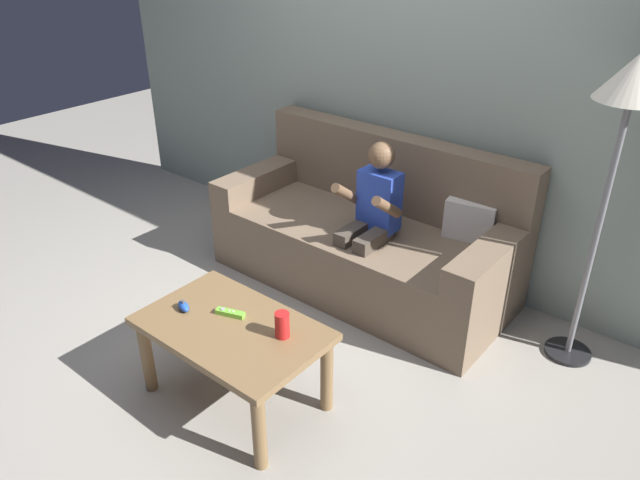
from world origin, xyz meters
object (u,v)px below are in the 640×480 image
(coffee_table, at_px, (233,338))
(game_remote_lime_near_edge, at_px, (230,313))
(couch, at_px, (368,237))
(person_seated_on_couch, at_px, (370,217))
(nunchuk_blue, at_px, (183,306))
(soda_can, at_px, (282,325))
(floor_lamp, at_px, (629,103))

(coffee_table, bearing_deg, game_remote_lime_near_edge, 140.46)
(couch, bearing_deg, game_remote_lime_near_edge, -86.53)
(person_seated_on_couch, relative_size, nunchuk_blue, 9.88)
(coffee_table, bearing_deg, nunchuk_blue, -168.19)
(couch, relative_size, soda_can, 15.12)
(couch, xyz_separation_m, nunchuk_blue, (-0.13, -1.33, 0.14))
(game_remote_lime_near_edge, bearing_deg, soda_can, 7.44)
(person_seated_on_couch, relative_size, floor_lamp, 0.62)
(nunchuk_blue, distance_m, soda_can, 0.52)
(soda_can, distance_m, floor_lamp, 1.77)
(coffee_table, bearing_deg, floor_lamp, 50.18)
(person_seated_on_couch, bearing_deg, coffee_table, -89.76)
(floor_lamp, bearing_deg, coffee_table, -129.82)
(person_seated_on_couch, relative_size, soda_can, 8.05)
(couch, relative_size, game_remote_lime_near_edge, 12.81)
(nunchuk_blue, distance_m, floor_lamp, 2.18)
(couch, height_order, soda_can, couch)
(person_seated_on_couch, bearing_deg, nunchuk_blue, -103.00)
(person_seated_on_couch, xyz_separation_m, game_remote_lime_near_edge, (-0.06, -1.04, -0.12))
(coffee_table, xyz_separation_m, nunchuk_blue, (-0.27, -0.06, 0.09))
(game_remote_lime_near_edge, bearing_deg, couch, 93.47)
(couch, distance_m, soda_can, 1.25)
(person_seated_on_couch, xyz_separation_m, floor_lamp, (1.13, 0.27, 0.80))
(game_remote_lime_near_edge, distance_m, nunchuk_blue, 0.23)
(soda_can, bearing_deg, nunchuk_blue, -163.69)
(game_remote_lime_near_edge, height_order, soda_can, soda_can)
(soda_can, bearing_deg, floor_lamp, 54.63)
(person_seated_on_couch, height_order, floor_lamp, floor_lamp)
(couch, bearing_deg, floor_lamp, 3.57)
(nunchuk_blue, bearing_deg, soda_can, 16.31)
(floor_lamp, bearing_deg, person_seated_on_couch, -166.81)
(couch, height_order, game_remote_lime_near_edge, couch)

